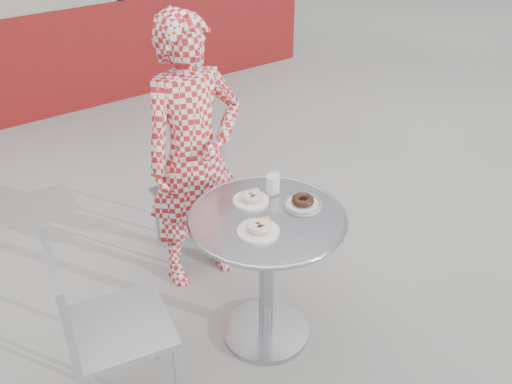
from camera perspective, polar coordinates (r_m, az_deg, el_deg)
ground at (r=3.28m, az=1.75°, el=-14.12°), size 60.00×60.00×0.00m
bistro_table at (r=2.89m, az=1.08°, el=-5.60°), size 0.79×0.79×0.80m
chair_far at (r=3.77m, az=-6.67°, el=-2.45°), size 0.40×0.41×0.79m
chair_left at (r=2.86m, az=-13.33°, el=-15.82°), size 0.53×0.52×0.95m
seated_person at (r=3.25m, az=-6.21°, el=3.53°), size 0.61×0.41×1.65m
plate_far at (r=2.88m, az=-0.50°, el=-0.60°), size 0.18×0.18×0.05m
plate_near at (r=2.66m, az=0.28°, el=-3.64°), size 0.20×0.20×0.05m
plate_checker at (r=2.86m, az=4.69°, el=-1.08°), size 0.20×0.20×0.05m
milk_cup at (r=2.93m, az=1.71°, el=0.85°), size 0.08×0.08×0.12m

